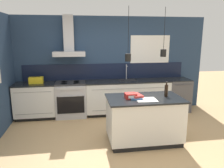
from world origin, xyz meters
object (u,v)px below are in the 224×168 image
bottle_on_island (166,90)px  yellow_toolbox (36,80)px  oven_range (71,99)px  red_supply_box (131,96)px  book_stack (136,96)px  dishwasher (177,95)px

bottle_on_island → yellow_toolbox: 3.22m
oven_range → red_supply_box: size_ratio=4.19×
bottle_on_island → book_stack: bottle_on_island is taller
bottle_on_island → red_supply_box: (-0.73, -0.03, -0.07)m
oven_range → bottle_on_island: size_ratio=3.06×
dishwasher → red_supply_box: size_ratio=4.19×
bottle_on_island → book_stack: size_ratio=0.81×
bottle_on_island → yellow_toolbox: size_ratio=0.87×
book_stack → yellow_toolbox: size_ratio=1.08×
book_stack → red_supply_box: bearing=-172.3°
bottle_on_island → book_stack: (-0.62, -0.02, -0.09)m
oven_range → book_stack: 2.17m
oven_range → yellow_toolbox: size_ratio=2.68×
oven_range → yellow_toolbox: yellow_toolbox is taller
dishwasher → oven_range: bearing=-179.9°
red_supply_box → yellow_toolbox: (-2.04, 1.68, 0.03)m
oven_range → red_supply_box: bearing=-54.6°
bottle_on_island → red_supply_box: size_ratio=1.37×
oven_range → yellow_toolbox: (-0.85, 0.00, 0.54)m
book_stack → red_supply_box: size_ratio=1.69×
bottle_on_island → red_supply_box: bottle_on_island is taller
dishwasher → yellow_toolbox: size_ratio=2.68×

